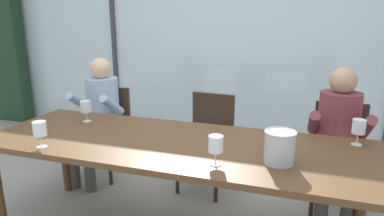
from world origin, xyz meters
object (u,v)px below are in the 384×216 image
Objects in this scene: wine_glass_center_pour at (359,127)px; wine_glass_by_left_taster at (40,130)px; ice_bucket_primary at (280,147)px; wine_glass_by_right_taster at (216,145)px; dining_table at (176,151)px; wine_glass_near_bucket at (86,107)px; chair_center at (339,148)px; person_pale_blue_shirt at (99,111)px; chair_near_curtain at (107,124)px; chair_left_of_center at (208,134)px; person_maroon_top at (338,133)px.

wine_glass_by_left_taster is at bearing -160.44° from wine_glass_center_pour.
ice_bucket_primary is 0.37m from wine_glass_by_right_taster.
dining_table is 15.49× the size of wine_glass_center_pour.
wine_glass_by_right_taster is (1.21, -0.49, -0.00)m from wine_glass_near_bucket.
chair_center is 5.11× the size of wine_glass_by_right_taster.
wine_glass_by_right_taster is (1.45, -1.02, 0.18)m from person_pale_blue_shirt.
wine_glass_by_right_taster is (0.35, -0.28, 0.18)m from dining_table.
wine_glass_by_left_taster reaches higher than chair_near_curtain.
ice_bucket_primary is at bearing -11.52° from dining_table.
wine_glass_center_pour reaches higher than chair_left_of_center.
wine_glass_by_right_taster is (-0.74, -1.01, 0.18)m from person_maroon_top.
ice_bucket_primary reaches higher than dining_table.
dining_table is at bearing -82.56° from chair_left_of_center.
ice_bucket_primary is 1.11× the size of wine_glass_center_pour.
chair_left_of_center and chair_center have the same top height.
chair_center is 0.74× the size of person_maroon_top.
wine_glass_near_bucket is at bearing 157.82° from wine_glass_by_right_taster.
wine_glass_center_pour is at bearing 3.08° from wine_glass_near_bucket.
chair_near_curtain is at bearing 177.20° from person_maroon_top.
wine_glass_by_left_taster is (0.31, -1.11, 0.18)m from person_pale_blue_shirt.
person_pale_blue_shirt is 1.78m from wine_glass_by_right_taster.
wine_glass_near_bucket is at bearing -162.12° from chair_center.
wine_glass_center_pour is at bearing -8.48° from person_pale_blue_shirt.
dining_table is at bearing 25.07° from wine_glass_by_left_taster.
wine_glass_by_left_taster is (-0.79, -0.37, 0.18)m from dining_table.
wine_glass_center_pour is at bearing -13.27° from chair_near_curtain.
wine_glass_near_bucket is (-0.86, 0.21, 0.19)m from dining_table.
wine_glass_by_left_taster is (0.31, -1.23, 0.35)m from chair_near_curtain.
chair_left_of_center is 5.11× the size of wine_glass_center_pour.
ice_bucket_primary is at bearing -24.19° from person_pale_blue_shirt.
person_maroon_top is (-0.04, -0.14, 0.17)m from chair_center.
person_maroon_top is 0.46m from wine_glass_center_pour.
person_pale_blue_shirt is at bearing -165.39° from chair_left_of_center.
person_pale_blue_shirt is at bearing -179.47° from person_maroon_top.
wine_glass_near_bucket is (0.24, -0.52, 0.19)m from person_pale_blue_shirt.
person_pale_blue_shirt is at bearing 169.65° from wine_glass_center_pour.
ice_bucket_primary reaches higher than wine_glass_near_bucket.
chair_center reaches higher than dining_table.
wine_glass_by_left_taster is at bearing -147.51° from chair_center.
ice_bucket_primary is 1.59m from wine_glass_near_bucket.
wine_glass_by_right_taster is (-0.78, -1.15, 0.35)m from chair_center.
wine_glass_by_right_taster reaches higher than chair_left_of_center.
person_maroon_top reaches higher than ice_bucket_primary.
ice_bucket_primary is 1.50m from wine_glass_by_left_taster.
dining_table is at bearing -145.41° from person_maroon_top.
wine_glass_center_pour is (1.17, -0.57, 0.36)m from chair_left_of_center.
dining_table is 0.91m from chair_left_of_center.
dining_table is 1.31m from person_maroon_top.
chair_left_of_center is 1.35m from wine_glass_center_pour.
wine_glass_by_left_taster is 1.00× the size of wine_glass_center_pour.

